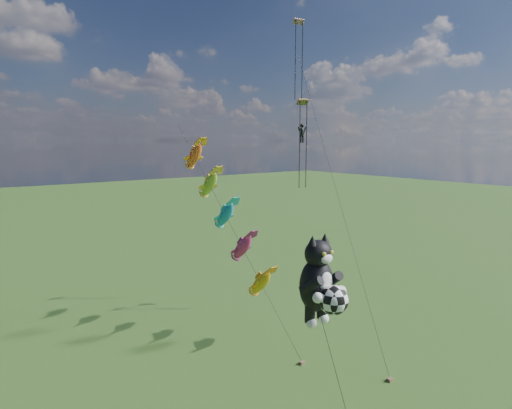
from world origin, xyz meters
TOP-DOWN VIEW (x-y plane):
  - cat_kite_rig at (3.69, -3.18)m, footprint 2.24×4.03m
  - fish_windsock_rig at (7.48, 11.67)m, footprint 1.89×15.92m
  - parafoil_rig at (16.23, 11.66)m, footprint 6.73×16.62m

SIDE VIEW (x-z plane):
  - cat_kite_rig at x=3.69m, z-range 3.09..14.31m
  - fish_windsock_rig at x=7.48m, z-range 1.08..18.45m
  - parafoil_rig at x=16.23m, z-range 4.08..31.55m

